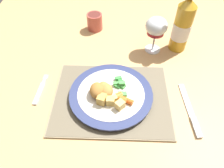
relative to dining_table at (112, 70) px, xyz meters
The scene contains 13 objects.
ground_plane 0.65m from the dining_table, ahead, with size 6.00×6.00×0.00m, color #383333.
dining_table is the anchor object (origin of this frame).
placemat 0.24m from the dining_table, 87.93° to the right, with size 0.38×0.30×0.01m.
dinner_plate 0.24m from the dining_table, 88.54° to the right, with size 0.27×0.27×0.02m.
breaded_croquettes 0.26m from the dining_table, 96.98° to the right, with size 0.08×0.07×0.04m.
green_beans_pile 0.24m from the dining_table, 79.92° to the right, with size 0.05×0.09×0.02m.
glazed_carrots 0.28m from the dining_table, 81.79° to the right, with size 0.08×0.05×0.02m.
fork 0.32m from the dining_table, 139.51° to the right, with size 0.02×0.13×0.01m.
table_knife 0.39m from the dining_table, 46.96° to the right, with size 0.04×0.21×0.01m.
wine_glass 0.26m from the dining_table, 11.36° to the left, with size 0.08×0.08×0.15m.
bottle 0.33m from the dining_table, 10.62° to the left, with size 0.07×0.07×0.28m.
roast_potatoes 0.29m from the dining_table, 89.06° to the right, with size 0.09×0.05×0.03m.
drinking_cup 0.23m from the dining_table, 114.96° to the left, with size 0.07×0.07×0.07m.
Camera 1 is at (0.02, -0.67, 1.31)m, focal length 35.00 mm.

